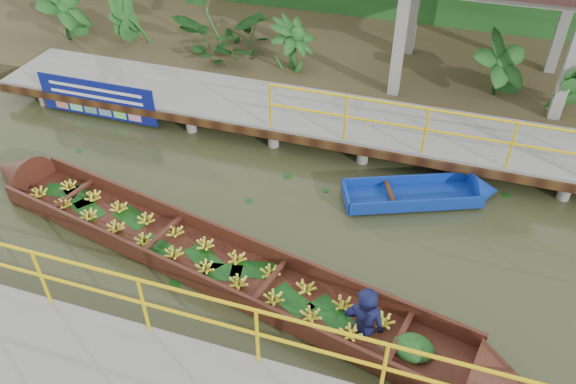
% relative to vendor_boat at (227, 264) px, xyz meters
% --- Properties ---
extents(ground, '(80.00, 80.00, 0.00)m').
position_rel_vendor_boat_xyz_m(ground, '(0.46, 1.19, -0.23)').
color(ground, '#2B3018').
rests_on(ground, ground).
extents(land_strip, '(30.00, 8.00, 0.45)m').
position_rel_vendor_boat_xyz_m(land_strip, '(0.46, 8.69, -0.00)').
color(land_strip, '#352C1A').
rests_on(land_strip, ground).
extents(far_dock, '(16.00, 2.06, 1.66)m').
position_rel_vendor_boat_xyz_m(far_dock, '(0.48, 4.62, 0.25)').
color(far_dock, gray).
rests_on(far_dock, ground).
extents(vendor_boat, '(10.92, 3.31, 2.22)m').
position_rel_vendor_boat_xyz_m(vendor_boat, '(0.00, 0.00, 0.00)').
color(vendor_boat, '#38150F').
rests_on(vendor_boat, ground).
extents(moored_blue_boat, '(3.10, 1.89, 0.72)m').
position_rel_vendor_boat_xyz_m(moored_blue_boat, '(3.31, 3.18, -0.10)').
color(moored_blue_boat, navy).
rests_on(moored_blue_boat, ground).
extents(blue_banner, '(2.99, 0.04, 0.94)m').
position_rel_vendor_boat_xyz_m(blue_banner, '(-4.78, 3.67, 0.33)').
color(blue_banner, navy).
rests_on(blue_banner, ground).
extents(tropical_plants, '(14.20, 1.20, 1.50)m').
position_rel_vendor_boat_xyz_m(tropical_plants, '(-1.29, 6.49, 0.97)').
color(tropical_plants, '#174415').
rests_on(tropical_plants, ground).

